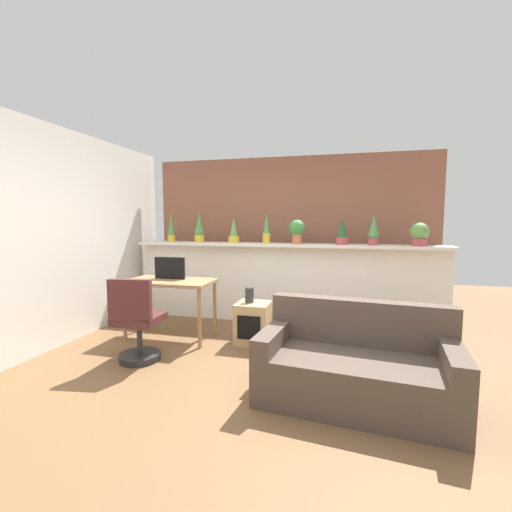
{
  "coord_description": "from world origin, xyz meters",
  "views": [
    {
      "loc": [
        0.86,
        -2.96,
        1.49
      ],
      "look_at": [
        -0.24,
        1.31,
        1.05
      ],
      "focal_mm": 24.41,
      "sensor_mm": 36.0,
      "label": 1
    }
  ],
  "objects_px": {
    "potted_plant_2": "(234,232)",
    "couch": "(356,368)",
    "potted_plant_1": "(199,230)",
    "potted_plant_5": "(342,232)",
    "potted_plant_7": "(419,234)",
    "vase_on_shelf": "(249,295)",
    "desk": "(170,287)",
    "tv_monitor": "(170,268)",
    "office_chair": "(137,326)",
    "potted_plant_6": "(374,232)",
    "potted_plant_4": "(297,230)",
    "potted_plant_3": "(267,230)",
    "side_cube_shelf": "(253,323)",
    "potted_plant_0": "(171,229)"
  },
  "relations": [
    {
      "from": "potted_plant_1",
      "to": "desk",
      "type": "relative_size",
      "value": 0.4
    },
    {
      "from": "potted_plant_5",
      "to": "side_cube_shelf",
      "type": "bearing_deg",
      "value": -138.48
    },
    {
      "from": "office_chair",
      "to": "potted_plant_5",
      "type": "bearing_deg",
      "value": 40.65
    },
    {
      "from": "potted_plant_2",
      "to": "potted_plant_4",
      "type": "bearing_deg",
      "value": -2.37
    },
    {
      "from": "potted_plant_4",
      "to": "office_chair",
      "type": "height_order",
      "value": "potted_plant_4"
    },
    {
      "from": "potted_plant_7",
      "to": "office_chair",
      "type": "distance_m",
      "value": 3.64
    },
    {
      "from": "tv_monitor",
      "to": "side_cube_shelf",
      "type": "relative_size",
      "value": 0.82
    },
    {
      "from": "potted_plant_3",
      "to": "couch",
      "type": "relative_size",
      "value": 0.26
    },
    {
      "from": "tv_monitor",
      "to": "potted_plant_0",
      "type": "bearing_deg",
      "value": 116.58
    },
    {
      "from": "potted_plant_4",
      "to": "office_chair",
      "type": "distance_m",
      "value": 2.48
    },
    {
      "from": "potted_plant_4",
      "to": "couch",
      "type": "distance_m",
      "value": 2.43
    },
    {
      "from": "potted_plant_5",
      "to": "couch",
      "type": "distance_m",
      "value": 2.29
    },
    {
      "from": "potted_plant_2",
      "to": "couch",
      "type": "relative_size",
      "value": 0.23
    },
    {
      "from": "potted_plant_1",
      "to": "potted_plant_5",
      "type": "relative_size",
      "value": 1.21
    },
    {
      "from": "desk",
      "to": "vase_on_shelf",
      "type": "xyz_separation_m",
      "value": [
        1.01,
        0.09,
        -0.07
      ]
    },
    {
      "from": "desk",
      "to": "couch",
      "type": "xyz_separation_m",
      "value": [
        2.24,
        -1.04,
        -0.38
      ]
    },
    {
      "from": "potted_plant_3",
      "to": "office_chair",
      "type": "xyz_separation_m",
      "value": [
        -0.99,
        -1.81,
        -0.97
      ]
    },
    {
      "from": "potted_plant_2",
      "to": "desk",
      "type": "height_order",
      "value": "potted_plant_2"
    },
    {
      "from": "potted_plant_7",
      "to": "vase_on_shelf",
      "type": "distance_m",
      "value": 2.36
    },
    {
      "from": "potted_plant_2",
      "to": "potted_plant_5",
      "type": "height_order",
      "value": "potted_plant_2"
    },
    {
      "from": "potted_plant_3",
      "to": "tv_monitor",
      "type": "bearing_deg",
      "value": -138.29
    },
    {
      "from": "potted_plant_2",
      "to": "potted_plant_3",
      "type": "distance_m",
      "value": 0.5
    },
    {
      "from": "potted_plant_1",
      "to": "couch",
      "type": "xyz_separation_m",
      "value": [
        2.27,
        -2.05,
        -1.08
      ]
    },
    {
      "from": "potted_plant_4",
      "to": "potted_plant_5",
      "type": "bearing_deg",
      "value": 0.04
    },
    {
      "from": "potted_plant_6",
      "to": "desk",
      "type": "xyz_separation_m",
      "value": [
        -2.49,
        -0.98,
        -0.68
      ]
    },
    {
      "from": "potted_plant_1",
      "to": "potted_plant_6",
      "type": "height_order",
      "value": "potted_plant_1"
    },
    {
      "from": "potted_plant_1",
      "to": "potted_plant_5",
      "type": "xyz_separation_m",
      "value": [
        2.12,
        -0.02,
        -0.03
      ]
    },
    {
      "from": "side_cube_shelf",
      "to": "vase_on_shelf",
      "type": "distance_m",
      "value": 0.35
    },
    {
      "from": "potted_plant_2",
      "to": "couch",
      "type": "bearing_deg",
      "value": -50.12
    },
    {
      "from": "potted_plant_3",
      "to": "couch",
      "type": "xyz_separation_m",
      "value": [
        1.23,
        -2.07,
        -1.08
      ]
    },
    {
      "from": "office_chair",
      "to": "couch",
      "type": "height_order",
      "value": "office_chair"
    },
    {
      "from": "potted_plant_6",
      "to": "office_chair",
      "type": "bearing_deg",
      "value": -144.45
    },
    {
      "from": "desk",
      "to": "tv_monitor",
      "type": "height_order",
      "value": "tv_monitor"
    },
    {
      "from": "potted_plant_2",
      "to": "couch",
      "type": "distance_m",
      "value": 2.89
    },
    {
      "from": "potted_plant_4",
      "to": "side_cube_shelf",
      "type": "bearing_deg",
      "value": -113.96
    },
    {
      "from": "potted_plant_7",
      "to": "potted_plant_6",
      "type": "bearing_deg",
      "value": -178.55
    },
    {
      "from": "potted_plant_3",
      "to": "office_chair",
      "type": "bearing_deg",
      "value": -118.65
    },
    {
      "from": "potted_plant_5",
      "to": "potted_plant_6",
      "type": "xyz_separation_m",
      "value": [
        0.41,
        -0.01,
        0.01
      ]
    },
    {
      "from": "potted_plant_7",
      "to": "potted_plant_1",
      "type": "bearing_deg",
      "value": 179.76
    },
    {
      "from": "potted_plant_4",
      "to": "potted_plant_5",
      "type": "distance_m",
      "value": 0.62
    },
    {
      "from": "potted_plant_0",
      "to": "tv_monitor",
      "type": "bearing_deg",
      "value": -63.42
    },
    {
      "from": "potted_plant_1",
      "to": "potted_plant_5",
      "type": "bearing_deg",
      "value": -0.56
    },
    {
      "from": "potted_plant_6",
      "to": "potted_plant_5",
      "type": "bearing_deg",
      "value": 179.06
    },
    {
      "from": "potted_plant_7",
      "to": "office_chair",
      "type": "bearing_deg",
      "value": -149.65
    },
    {
      "from": "potted_plant_6",
      "to": "couch",
      "type": "height_order",
      "value": "potted_plant_6"
    },
    {
      "from": "potted_plant_3",
      "to": "potted_plant_2",
      "type": "bearing_deg",
      "value": -179.81
    },
    {
      "from": "potted_plant_4",
      "to": "potted_plant_6",
      "type": "xyz_separation_m",
      "value": [
        1.03,
        -0.01,
        -0.02
      ]
    },
    {
      "from": "office_chair",
      "to": "couch",
      "type": "bearing_deg",
      "value": -6.59
    },
    {
      "from": "potted_plant_0",
      "to": "desk",
      "type": "bearing_deg",
      "value": -63.28
    },
    {
      "from": "potted_plant_7",
      "to": "tv_monitor",
      "type": "distance_m",
      "value": 3.27
    }
  ]
}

